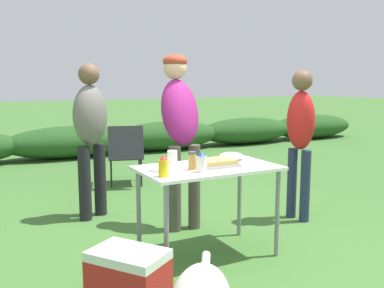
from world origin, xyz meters
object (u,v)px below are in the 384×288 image
at_px(camp_chair_green_behind_table, 126,152).
at_px(mixing_bowl, 231,156).
at_px(mayo_bottle, 202,162).
at_px(paper_cup_stack, 172,158).
at_px(plate_stack, 165,169).
at_px(cooler_box, 129,276).
at_px(food_tray, 215,163).
at_px(spice_jar, 192,161).
at_px(standing_person_in_dark_puffer, 180,119).
at_px(standing_person_in_navy_coat, 300,130).
at_px(mustard_bottle, 163,166).
at_px(standing_person_in_olive_jacket, 91,128).
at_px(folding_table, 208,176).

bearing_deg(camp_chair_green_behind_table, mixing_bowl, -69.82).
relative_size(mayo_bottle, camp_chair_green_behind_table, 0.18).
bearing_deg(paper_cup_stack, mayo_bottle, -75.82).
xyz_separation_m(plate_stack, mixing_bowl, (0.69, 0.13, 0.02)).
bearing_deg(camp_chair_green_behind_table, cooler_box, -91.74).
distance_m(food_tray, spice_jar, 0.23).
distance_m(mixing_bowl, cooler_box, 1.41).
bearing_deg(spice_jar, standing_person_in_dark_puffer, 69.83).
xyz_separation_m(standing_person_in_dark_puffer, standing_person_in_navy_coat, (1.16, -0.39, -0.13)).
bearing_deg(spice_jar, mustard_bottle, -157.80).
bearing_deg(mixing_bowl, cooler_box, -153.84).
bearing_deg(standing_person_in_olive_jacket, paper_cup_stack, -104.97).
distance_m(mixing_bowl, paper_cup_stack, 0.56).
distance_m(mayo_bottle, standing_person_in_navy_coat, 1.53).
xyz_separation_m(mustard_bottle, mayo_bottle, (0.32, 0.01, -0.00)).
bearing_deg(folding_table, spice_jar, -163.40).
xyz_separation_m(mayo_bottle, cooler_box, (-0.67, -0.24, -0.64)).
height_order(mustard_bottle, spice_jar, mustard_bottle).
relative_size(standing_person_in_dark_puffer, camp_chair_green_behind_table, 2.01).
relative_size(mustard_bottle, standing_person_in_olive_jacket, 0.10).
bearing_deg(standing_person_in_olive_jacket, cooler_box, -127.62).
height_order(mixing_bowl, standing_person_in_dark_puffer, standing_person_in_dark_puffer).
bearing_deg(paper_cup_stack, standing_person_in_dark_puffer, 58.58).
xyz_separation_m(paper_cup_stack, standing_person_in_navy_coat, (1.52, 0.20, 0.13)).
bearing_deg(mixing_bowl, camp_chair_green_behind_table, 93.01).
xyz_separation_m(food_tray, standing_person_in_olive_jacket, (-0.61, 1.44, 0.18)).
distance_m(mixing_bowl, standing_person_in_olive_jacket, 1.55).
height_order(plate_stack, paper_cup_stack, paper_cup_stack).
bearing_deg(paper_cup_stack, mixing_bowl, -0.86).
height_order(food_tray, paper_cup_stack, paper_cup_stack).
bearing_deg(cooler_box, standing_person_in_olive_jacket, 137.24).
bearing_deg(spice_jar, standing_person_in_navy_coat, 16.29).
distance_m(standing_person_in_dark_puffer, cooler_box, 1.74).
xyz_separation_m(folding_table, mayo_bottle, (-0.15, -0.16, 0.15)).
bearing_deg(standing_person_in_navy_coat, cooler_box, -79.36).
xyz_separation_m(mustard_bottle, standing_person_in_dark_puffer, (0.59, 0.94, 0.24)).
distance_m(spice_jar, cooler_box, 0.97).
height_order(spice_jar, cooler_box, spice_jar).
relative_size(plate_stack, mustard_bottle, 1.59).
xyz_separation_m(spice_jar, standing_person_in_navy_coat, (1.46, 0.43, 0.12)).
bearing_deg(paper_cup_stack, standing_person_in_olive_jacket, 104.58).
relative_size(standing_person_in_navy_coat, cooler_box, 2.63).
distance_m(plate_stack, standing_person_in_dark_puffer, 0.93).
height_order(mustard_bottle, standing_person_in_dark_puffer, standing_person_in_dark_puffer).
height_order(plate_stack, standing_person_in_navy_coat, standing_person_in_navy_coat).
relative_size(folding_table, mixing_bowl, 5.21).
bearing_deg(standing_person_in_olive_jacket, plate_stack, -111.44).
relative_size(mixing_bowl, mustard_bottle, 1.36).
xyz_separation_m(mustard_bottle, cooler_box, (-0.35, -0.23, -0.64)).
xyz_separation_m(food_tray, standing_person_in_navy_coat, (1.23, 0.39, 0.16)).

